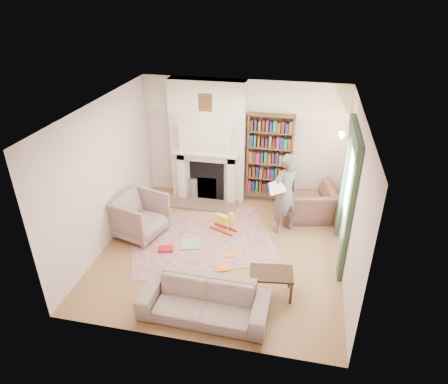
% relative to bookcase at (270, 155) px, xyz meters
% --- Properties ---
extents(floor, '(4.50, 4.50, 0.00)m').
position_rel_bookcase_xyz_m(floor, '(-0.65, -2.12, -1.18)').
color(floor, brown).
rests_on(floor, ground).
extents(ceiling, '(4.50, 4.50, 0.00)m').
position_rel_bookcase_xyz_m(ceiling, '(-0.65, -2.12, 1.62)').
color(ceiling, white).
rests_on(ceiling, wall_back).
extents(wall_back, '(4.50, 0.00, 4.50)m').
position_rel_bookcase_xyz_m(wall_back, '(-0.65, 0.13, 0.22)').
color(wall_back, silver).
rests_on(wall_back, floor).
extents(wall_front, '(4.50, 0.00, 4.50)m').
position_rel_bookcase_xyz_m(wall_front, '(-0.65, -4.37, 0.22)').
color(wall_front, silver).
rests_on(wall_front, floor).
extents(wall_left, '(0.00, 4.50, 4.50)m').
position_rel_bookcase_xyz_m(wall_left, '(-2.90, -2.12, 0.22)').
color(wall_left, silver).
rests_on(wall_left, floor).
extents(wall_right, '(0.00, 4.50, 4.50)m').
position_rel_bookcase_xyz_m(wall_right, '(1.60, -2.12, 0.22)').
color(wall_right, silver).
rests_on(wall_right, floor).
extents(fireplace, '(1.70, 0.58, 2.80)m').
position_rel_bookcase_xyz_m(fireplace, '(-1.40, -0.07, 0.21)').
color(fireplace, silver).
rests_on(fireplace, floor).
extents(bookcase, '(1.00, 0.24, 1.85)m').
position_rel_bookcase_xyz_m(bookcase, '(0.00, 0.00, 0.00)').
color(bookcase, brown).
rests_on(bookcase, floor).
extents(window, '(0.02, 0.90, 1.30)m').
position_rel_bookcase_xyz_m(window, '(1.58, -1.72, 0.27)').
color(window, silver).
rests_on(window, wall_right).
extents(curtain_left, '(0.07, 0.32, 2.40)m').
position_rel_bookcase_xyz_m(curtain_left, '(1.55, -2.42, 0.02)').
color(curtain_left, '#2A422D').
rests_on(curtain_left, floor).
extents(curtain_right, '(0.07, 0.32, 2.40)m').
position_rel_bookcase_xyz_m(curtain_right, '(1.55, -1.02, 0.02)').
color(curtain_right, '#2A422D').
rests_on(curtain_right, floor).
extents(pelmet, '(0.09, 1.70, 0.24)m').
position_rel_bookcase_xyz_m(pelmet, '(1.54, -1.72, 1.20)').
color(pelmet, '#2A422D').
rests_on(pelmet, wall_right).
extents(wall_sconce, '(0.20, 0.24, 0.24)m').
position_rel_bookcase_xyz_m(wall_sconce, '(1.38, -0.62, 0.72)').
color(wall_sconce, gold).
rests_on(wall_sconce, wall_right).
extents(rug, '(3.39, 3.05, 0.01)m').
position_rel_bookcase_xyz_m(rug, '(-1.12, -1.84, -1.17)').
color(rug, '#BCA28E').
rests_on(rug, floor).
extents(armchair_reading, '(1.32, 1.21, 0.74)m').
position_rel_bookcase_xyz_m(armchair_reading, '(0.90, -0.56, -0.80)').
color(armchair_reading, '#54332D').
rests_on(armchair_reading, floor).
extents(armchair_left, '(1.17, 1.15, 0.87)m').
position_rel_bookcase_xyz_m(armchair_left, '(-2.40, -1.92, -0.74)').
color(armchair_left, '#B1A192').
rests_on(armchair_left, floor).
extents(sofa, '(2.00, 0.83, 0.58)m').
position_rel_bookcase_xyz_m(sofa, '(-0.55, -3.83, -0.89)').
color(sofa, '#A69E89').
rests_on(sofa, floor).
extents(man_reading, '(0.75, 0.72, 1.72)m').
position_rel_bookcase_xyz_m(man_reading, '(0.45, -1.16, -0.31)').
color(man_reading, '#5D534B').
rests_on(man_reading, floor).
extents(newspaper, '(0.34, 0.31, 0.24)m').
position_rel_bookcase_xyz_m(newspaper, '(0.30, -1.36, -0.08)').
color(newspaper, white).
rests_on(newspaper, man_reading).
extents(coffee_table, '(0.75, 0.53, 0.45)m').
position_rel_bookcase_xyz_m(coffee_table, '(0.41, -3.14, -0.95)').
color(coffee_table, '#332012').
rests_on(coffee_table, floor).
extents(paraffin_heater, '(0.29, 0.29, 0.55)m').
position_rel_bookcase_xyz_m(paraffin_heater, '(-1.73, -0.22, -0.90)').
color(paraffin_heater, '#A6A9AE').
rests_on(paraffin_heater, floor).
extents(rocking_horse, '(0.60, 0.42, 0.49)m').
position_rel_bookcase_xyz_m(rocking_horse, '(-0.75, -1.45, -0.93)').
color(rocking_horse, yellow).
rests_on(rocking_horse, rug).
extents(board_game, '(0.46, 0.46, 0.03)m').
position_rel_bookcase_xyz_m(board_game, '(-1.29, -2.09, -1.15)').
color(board_game, '#E0EA52').
rests_on(board_game, rug).
extents(game_box_lid, '(0.32, 0.26, 0.05)m').
position_rel_bookcase_xyz_m(game_box_lid, '(-1.70, -2.37, -1.14)').
color(game_box_lid, '#A81319').
rests_on(game_box_lid, rug).
extents(comic_annuals, '(0.32, 0.67, 0.02)m').
position_rel_bookcase_xyz_m(comic_annuals, '(-0.49, -2.46, -1.16)').
color(comic_annuals, red).
rests_on(comic_annuals, rug).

